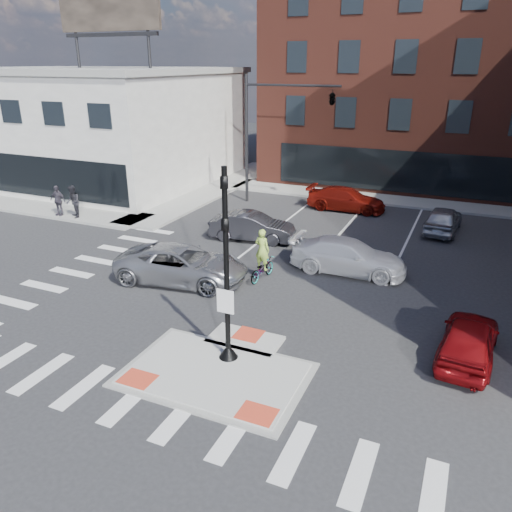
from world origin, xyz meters
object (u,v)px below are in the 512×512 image
at_px(red_sedan, 469,339).
at_px(pedestrian_b, 58,200).
at_px(bg_car_dark, 252,227).
at_px(silver_suv, 182,264).
at_px(pedestrian_a, 73,202).
at_px(white_pickup, 348,256).
at_px(bg_car_silver, 443,219).
at_px(bg_car_red, 346,199).
at_px(cyclist, 262,263).

relative_size(red_sedan, pedestrian_b, 2.22).
bearing_deg(red_sedan, bg_car_dark, -30.51).
distance_m(silver_suv, pedestrian_a, 11.60).
distance_m(red_sedan, white_pickup, 7.41).
distance_m(bg_car_silver, bg_car_red, 6.27).
distance_m(white_pickup, bg_car_red, 10.00).
height_order(bg_car_silver, bg_car_red, bg_car_silver).
height_order(pedestrian_a, pedestrian_b, pedestrian_a).
height_order(red_sedan, bg_car_silver, bg_car_silver).
distance_m(bg_car_dark, pedestrian_a, 11.05).
bearing_deg(bg_car_dark, white_pickup, -119.68).
height_order(cyclist, pedestrian_a, cyclist).
xyz_separation_m(silver_suv, bg_car_red, (3.59, 13.51, -0.07)).
bearing_deg(bg_car_silver, bg_car_dark, 34.81).
distance_m(silver_suv, bg_car_red, 13.98).
bearing_deg(cyclist, silver_suv, 34.74).
height_order(white_pickup, bg_car_silver, white_pickup).
height_order(bg_car_red, cyclist, cyclist).
bearing_deg(pedestrian_b, pedestrian_a, -3.27).
xyz_separation_m(white_pickup, bg_car_dark, (-5.60, 2.15, -0.01)).
xyz_separation_m(bg_car_red, pedestrian_b, (-15.23, -8.51, 0.35)).
bearing_deg(silver_suv, red_sedan, -105.96).
xyz_separation_m(bg_car_silver, bg_car_red, (-5.91, 2.10, -0.01)).
bearing_deg(bg_car_silver, pedestrian_b, 20.55).
distance_m(bg_car_dark, bg_car_red, 8.11).
bearing_deg(bg_car_silver, white_pickup, 69.74).
bearing_deg(white_pickup, bg_car_dark, 67.08).
distance_m(red_sedan, bg_car_dark, 13.10).
distance_m(cyclist, pedestrian_b, 15.04).
distance_m(white_pickup, cyclist, 3.89).
relative_size(bg_car_dark, bg_car_silver, 1.05).
bearing_deg(white_pickup, bg_car_silver, -25.85).
xyz_separation_m(silver_suv, cyclist, (3.00, 1.56, -0.01)).
bearing_deg(pedestrian_b, white_pickup, -6.97).
relative_size(silver_suv, bg_car_silver, 1.33).
relative_size(bg_car_silver, bg_car_red, 0.86).
bearing_deg(pedestrian_a, bg_car_red, 71.25).
bearing_deg(red_sedan, white_pickup, -41.73).
relative_size(silver_suv, white_pickup, 1.09).
height_order(bg_car_silver, cyclist, cyclist).
xyz_separation_m(white_pickup, bg_car_silver, (3.36, 7.57, -0.02)).
height_order(white_pickup, bg_car_red, white_pickup).
distance_m(silver_suv, cyclist, 3.38).
bearing_deg(bg_car_red, silver_suv, 164.85).
xyz_separation_m(pedestrian_a, pedestrian_b, (-1.17, 0.00, -0.05)).
bearing_deg(red_sedan, bg_car_silver, -77.76).
distance_m(bg_car_red, pedestrian_a, 16.44).
height_order(red_sedan, bg_car_red, bg_car_red).
xyz_separation_m(bg_car_silver, cyclist, (-6.50, -9.86, 0.05)).
relative_size(bg_car_dark, bg_car_red, 0.90).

